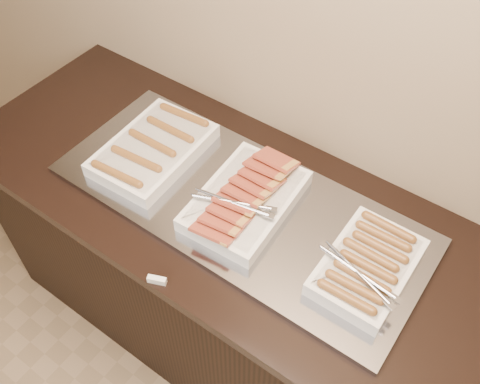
# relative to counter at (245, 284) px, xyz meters

# --- Properties ---
(counter) EXTENTS (2.06, 0.76, 0.90)m
(counter) POSITION_rel_counter_xyz_m (0.00, 0.00, 0.00)
(counter) COLOR black
(counter) RESTS_ON ground
(warming_tray) EXTENTS (1.20, 0.50, 0.02)m
(warming_tray) POSITION_rel_counter_xyz_m (-0.03, 0.00, 0.46)
(warming_tray) COLOR #91949F
(warming_tray) RESTS_ON counter
(dish_left) EXTENTS (0.28, 0.41, 0.07)m
(dish_left) POSITION_rel_counter_xyz_m (-0.38, 0.00, 0.50)
(dish_left) COLOR white
(dish_left) RESTS_ON warming_tray
(dish_center) EXTENTS (0.29, 0.42, 0.09)m
(dish_center) POSITION_rel_counter_xyz_m (0.00, -0.00, 0.50)
(dish_center) COLOR white
(dish_center) RESTS_ON warming_tray
(dish_right) EXTENTS (0.27, 0.33, 0.08)m
(dish_right) POSITION_rel_counter_xyz_m (0.41, -0.00, 0.50)
(dish_right) COLOR white
(dish_right) RESTS_ON warming_tray
(label_holder) EXTENTS (0.06, 0.04, 0.02)m
(label_holder) POSITION_rel_counter_xyz_m (-0.05, -0.36, 0.46)
(label_holder) COLOR white
(label_holder) RESTS_ON counter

